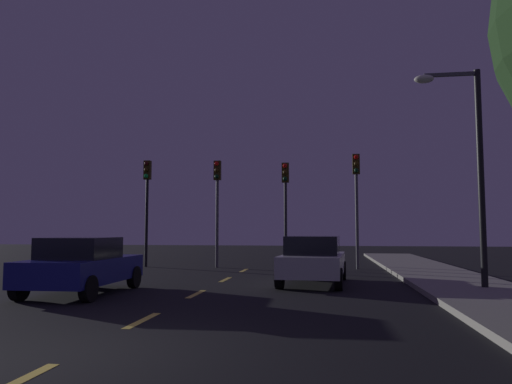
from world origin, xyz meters
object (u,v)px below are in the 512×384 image
object	(u,v)px
street_lamp_right	(469,155)
car_adjacent_lane	(82,265)
traffic_signal_center_right	(285,194)
traffic_signal_far_right	(356,188)
car_stopped_ahead	(313,260)
traffic_signal_center_left	(217,192)
traffic_signal_far_left	(147,192)

from	to	relation	value
street_lamp_right	car_adjacent_lane	bearing A→B (deg)	-169.89
street_lamp_right	traffic_signal_center_right	bearing A→B (deg)	127.78
traffic_signal_far_right	car_stopped_ahead	size ratio (longest dim) A/B	1.21
traffic_signal_center_left	traffic_signal_center_right	size ratio (longest dim) A/B	1.03
traffic_signal_far_left	traffic_signal_far_right	distance (m)	9.77
traffic_signal_center_left	traffic_signal_far_right	distance (m)	6.35
car_adjacent_lane	street_lamp_right	xyz separation A→B (m)	(10.56, 1.88, 3.07)
traffic_signal_far_left	traffic_signal_center_left	xyz separation A→B (m)	(3.41, -0.00, -0.05)
car_adjacent_lane	street_lamp_right	size ratio (longest dim) A/B	0.64
car_adjacent_lane	street_lamp_right	world-z (taller)	street_lamp_right
traffic_signal_far_right	car_stopped_ahead	distance (m)	6.99
traffic_signal_center_right	traffic_signal_far_right	xyz separation A→B (m)	(3.17, 0.00, 0.21)
traffic_signal_center_left	street_lamp_right	bearing A→B (deg)	-39.85
traffic_signal_far_right	street_lamp_right	distance (m)	7.97
traffic_signal_center_left	traffic_signal_center_right	world-z (taller)	traffic_signal_center_left
car_stopped_ahead	street_lamp_right	world-z (taller)	street_lamp_right
traffic_signal_far_left	traffic_signal_center_right	bearing A→B (deg)	-0.00
car_stopped_ahead	traffic_signal_center_left	bearing A→B (deg)	126.62
traffic_signal_far_left	traffic_signal_center_right	distance (m)	6.59
traffic_signal_center_left	street_lamp_right	world-z (taller)	street_lamp_right
traffic_signal_center_left	car_adjacent_lane	size ratio (longest dim) A/B	1.23
traffic_signal_far_right	street_lamp_right	size ratio (longest dim) A/B	0.81
traffic_signal_far_left	traffic_signal_far_right	bearing A→B (deg)	0.00
car_adjacent_lane	traffic_signal_center_right	bearing A→B (deg)	63.23
traffic_signal_center_right	traffic_signal_far_right	distance (m)	3.18
traffic_signal_far_left	traffic_signal_center_left	world-z (taller)	traffic_signal_far_left
traffic_signal_far_left	car_adjacent_lane	size ratio (longest dim) A/B	1.25
street_lamp_right	traffic_signal_center_left	bearing A→B (deg)	140.15
traffic_signal_far_left	traffic_signal_far_right	world-z (taller)	traffic_signal_far_right
traffic_signal_center_right	car_stopped_ahead	size ratio (longest dim) A/B	1.13
traffic_signal_center_left	traffic_signal_far_right	size ratio (longest dim) A/B	0.97
car_adjacent_lane	traffic_signal_center_left	bearing A→B (deg)	80.55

